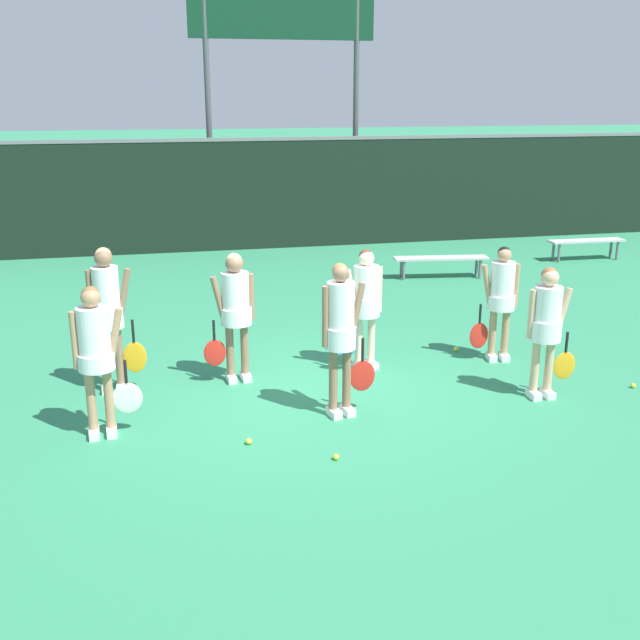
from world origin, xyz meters
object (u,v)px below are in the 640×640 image
object	(u,v)px
bench_courtside	(441,260)
bench_far	(586,243)
tennis_ball_1	(249,441)
player_6	(501,295)
player_4	(235,306)
tennis_ball_3	(456,349)
scoreboard	(283,36)
tennis_ball_2	(633,386)
tennis_ball_4	(336,457)
player_5	(365,300)
player_2	(546,322)
player_1	(341,328)
player_0	(96,349)
player_3	(108,308)

from	to	relation	value
bench_courtside	bench_far	world-z (taller)	bench_far
tennis_ball_1	player_6	bearing A→B (deg)	26.60
player_4	tennis_ball_3	bearing A→B (deg)	2.50
bench_far	player_6	size ratio (longest dim) A/B	1.08
scoreboard	player_4	xyz separation A→B (m)	(-2.36, -9.67, -3.85)
tennis_ball_2	tennis_ball_4	size ratio (longest dim) A/B	0.99
player_5	tennis_ball_4	bearing A→B (deg)	-121.59
bench_courtside	player_2	distance (m)	6.17
bench_courtside	tennis_ball_4	bearing A→B (deg)	-111.02
player_1	player_2	size ratio (longest dim) A/B	1.10
scoreboard	player_2	size ratio (longest dim) A/B	3.75
player_1	tennis_ball_1	distance (m)	1.62
bench_courtside	player_6	world-z (taller)	player_6
player_0	player_4	distance (m)	2.07
bench_courtside	player_4	size ratio (longest dim) A/B	1.14
player_2	tennis_ball_3	xyz separation A→B (m)	(-0.35, 1.79, -0.92)
scoreboard	player_3	bearing A→B (deg)	-111.98
player_0	player_4	world-z (taller)	player_4
bench_far	player_1	size ratio (longest dim) A/B	0.96
player_5	player_6	size ratio (longest dim) A/B	1.02
tennis_ball_3	player_6	bearing A→B (deg)	-45.63
bench_courtside	player_6	size ratio (longest dim) A/B	1.20
player_3	tennis_ball_3	size ratio (longest dim) A/B	25.29
bench_courtside	player_3	world-z (taller)	player_3
tennis_ball_4	tennis_ball_1	bearing A→B (deg)	146.38
scoreboard	player_1	world-z (taller)	scoreboard
player_5	player_0	bearing A→B (deg)	-167.23
player_3	tennis_ball_1	size ratio (longest dim) A/B	26.54
scoreboard	player_5	bearing A→B (deg)	-93.81
scoreboard	player_1	size ratio (longest dim) A/B	3.39
player_0	player_2	bearing A→B (deg)	-5.10
bench_far	player_4	xyz separation A→B (m)	(-8.39, -5.55, 0.61)
bench_courtside	player_2	bearing A→B (deg)	-92.24
player_2	player_5	bearing A→B (deg)	143.87
scoreboard	tennis_ball_2	size ratio (longest dim) A/B	94.68
bench_courtside	player_2	size ratio (longest dim) A/B	1.18
player_5	tennis_ball_1	size ratio (longest dim) A/B	23.86
player_6	tennis_ball_4	distance (m)	3.89
player_2	player_4	bearing A→B (deg)	160.92
player_3	player_4	xyz separation A→B (m)	(1.54, 0.01, -0.08)
tennis_ball_4	tennis_ball_3	bearing A→B (deg)	48.83
scoreboard	tennis_ball_1	bearing A→B (deg)	-102.07
bench_far	player_2	world-z (taller)	player_2
scoreboard	player_4	distance (m)	10.67
player_1	player_6	bearing A→B (deg)	16.19
tennis_ball_3	player_0	bearing A→B (deg)	-160.31
player_5	tennis_ball_2	world-z (taller)	player_5
player_0	player_1	xyz separation A→B (m)	(2.65, -0.04, 0.06)
player_2	bench_courtside	bearing A→B (deg)	81.81
player_3	tennis_ball_1	bearing A→B (deg)	-51.80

